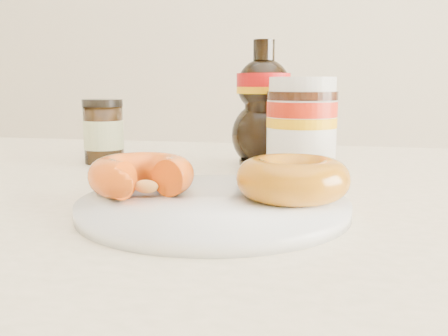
% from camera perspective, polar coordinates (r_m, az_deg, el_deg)
% --- Properties ---
extents(dining_table, '(1.40, 0.90, 0.75)m').
position_cam_1_polar(dining_table, '(0.60, 3.80, -10.35)').
color(dining_table, '#FAE3BE').
rests_on(dining_table, ground).
extents(plate, '(0.26, 0.26, 0.01)m').
position_cam_1_polar(plate, '(0.48, -1.23, -4.28)').
color(plate, white).
rests_on(plate, dining_table).
extents(donut_bitten, '(0.14, 0.14, 0.04)m').
position_cam_1_polar(donut_bitten, '(0.51, -9.40, -0.77)').
color(donut_bitten, '#E6560D').
rests_on(donut_bitten, plate).
extents(donut_whole, '(0.14, 0.14, 0.04)m').
position_cam_1_polar(donut_whole, '(0.48, 7.85, -1.18)').
color(donut_whole, '#AD660B').
rests_on(donut_whole, plate).
extents(nutella_jar, '(0.09, 0.09, 0.13)m').
position_cam_1_polar(nutella_jar, '(0.67, 8.85, 5.08)').
color(nutella_jar, white).
rests_on(nutella_jar, dining_table).
extents(syrup_bottle, '(0.12, 0.11, 0.19)m').
position_cam_1_polar(syrup_bottle, '(0.76, 4.51, 7.39)').
color(syrup_bottle, black).
rests_on(syrup_bottle, dining_table).
extents(dark_jar, '(0.06, 0.06, 0.10)m').
position_cam_1_polar(dark_jar, '(0.80, -13.60, 4.01)').
color(dark_jar, black).
rests_on(dark_jar, dining_table).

